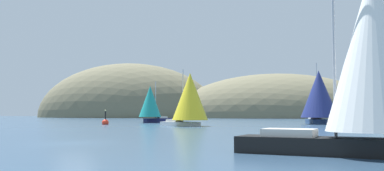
# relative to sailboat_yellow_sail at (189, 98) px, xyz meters

# --- Properties ---
(ground_plane) EXTENTS (360.00, 360.00, 0.00)m
(ground_plane) POSITION_rel_sailboat_yellow_sail_xyz_m (1.44, -33.68, -4.06)
(ground_plane) COLOR #2D4760
(headland_left) EXTENTS (77.73, 44.00, 44.46)m
(headland_left) POSITION_rel_sailboat_yellow_sail_xyz_m (-53.56, 101.32, -4.06)
(headland_left) COLOR #6B664C
(headland_left) RESTS_ON ground_plane
(headland_center) EXTENTS (79.76, 44.00, 33.18)m
(headland_center) POSITION_rel_sailboat_yellow_sail_xyz_m (6.44, 101.32, -4.06)
(headland_center) COLOR #6B664C
(headland_center) RESTS_ON ground_plane
(sailboat_yellow_sail) EXTENTS (8.82, 7.46, 8.25)m
(sailboat_yellow_sail) POSITION_rel_sailboat_yellow_sail_xyz_m (0.00, 0.00, 0.00)
(sailboat_yellow_sail) COLOR white
(sailboat_yellow_sail) RESTS_ON ground_plane
(sailboat_white_mainsail) EXTENTS (8.68, 4.97, 9.75)m
(sailboat_white_mainsail) POSITION_rel_sailboat_yellow_sail_xyz_m (17.94, -37.69, 0.20)
(sailboat_white_mainsail) COLOR black
(sailboat_white_mainsail) RESTS_ON ground_plane
(sailboat_navy_sail) EXTENTS (6.86, 10.43, 10.48)m
(sailboat_navy_sail) POSITION_rel_sailboat_yellow_sail_xyz_m (18.43, 15.05, 0.70)
(sailboat_navy_sail) COLOR navy
(sailboat_navy_sail) RESTS_ON ground_plane
(sailboat_teal_sail) EXTENTS (6.24, 7.31, 7.93)m
(sailboat_teal_sail) POSITION_rel_sailboat_yellow_sail_xyz_m (-12.16, 17.24, -0.22)
(sailboat_teal_sail) COLOR #191E4C
(sailboat_teal_sail) RESTS_ON ground_plane
(channel_buoy) EXTENTS (1.10, 1.10, 2.64)m
(channel_buoy) POSITION_rel_sailboat_yellow_sail_xyz_m (-15.02, 3.96, -3.69)
(channel_buoy) COLOR red
(channel_buoy) RESTS_ON ground_plane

